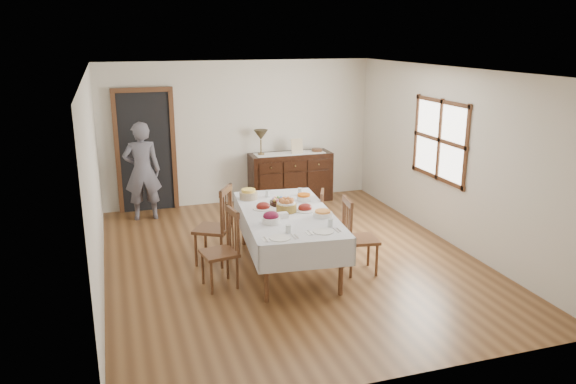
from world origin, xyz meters
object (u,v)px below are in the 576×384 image
object	(u,v)px
chair_left_near	(223,248)
table_lamp	(261,136)
chair_right_near	(357,235)
chair_right_far	(330,221)
person	(142,168)
sideboard	(290,177)
dining_table	(287,219)
chair_left_far	(216,225)

from	to	relation	value
chair_left_near	table_lamp	world-z (taller)	table_lamp
chair_right_near	chair_right_far	bearing A→B (deg)	10.26
chair_left_near	table_lamp	size ratio (longest dim) A/B	2.16
person	sideboard	bearing A→B (deg)	-173.24
chair_right_near	person	bearing A→B (deg)	46.34
chair_right_far	table_lamp	size ratio (longest dim) A/B	1.93
dining_table	chair_right_near	size ratio (longest dim) A/B	2.32
chair_right_near	sideboard	bearing A→B (deg)	4.52
person	dining_table	bearing A→B (deg)	122.98
dining_table	sideboard	bearing A→B (deg)	76.78
chair_right_near	chair_right_far	xyz separation A→B (m)	(-0.04, 0.84, -0.07)
dining_table	chair_left_near	size ratio (longest dim) A/B	2.38
chair_left_near	chair_right_far	xyz separation A→B (m)	(1.71, 0.72, -0.05)
chair_left_near	person	bearing A→B (deg)	-175.05
chair_right_far	sideboard	xyz separation A→B (m)	(0.23, 2.57, 0.01)
chair_left_near	chair_right_far	distance (m)	1.86
sideboard	chair_left_near	bearing A→B (deg)	-120.63
dining_table	chair_left_near	distance (m)	1.00
dining_table	chair_right_near	distance (m)	0.94
chair_right_near	sideboard	size ratio (longest dim) A/B	0.67
chair_right_near	chair_left_far	bearing A→B (deg)	70.30
sideboard	table_lamp	xyz separation A→B (m)	(-0.56, 0.02, 0.81)
dining_table	person	bearing A→B (deg)	127.50
dining_table	sideboard	world-z (taller)	sideboard
chair_left_far	dining_table	bearing A→B (deg)	93.38
chair_right_far	sideboard	bearing A→B (deg)	19.01
sideboard	chair_right_far	bearing A→B (deg)	-95.21
chair_left_far	sideboard	size ratio (longest dim) A/B	0.71
chair_right_far	table_lamp	xyz separation A→B (m)	(-0.33, 2.59, 0.82)
chair_right_near	person	xyz separation A→B (m)	(-2.50, 3.14, 0.38)
chair_right_near	sideboard	xyz separation A→B (m)	(0.20, 3.41, -0.06)
chair_left_far	chair_right_far	world-z (taller)	chair_left_far
chair_right_far	table_lamp	world-z (taller)	table_lamp
chair_left_near	sideboard	world-z (taller)	chair_left_near
dining_table	chair_right_far	distance (m)	0.91
dining_table	table_lamp	xyz separation A→B (m)	(0.45, 2.99, 0.59)
chair_left_far	table_lamp	xyz separation A→B (m)	(1.32, 2.55, 0.72)
dining_table	chair_left_near	world-z (taller)	chair_left_near
chair_left_far	chair_right_near	world-z (taller)	chair_left_far
chair_right_near	sideboard	distance (m)	3.42
chair_left_near	dining_table	bearing A→B (deg)	99.58
table_lamp	chair_right_near	bearing A→B (deg)	-83.99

